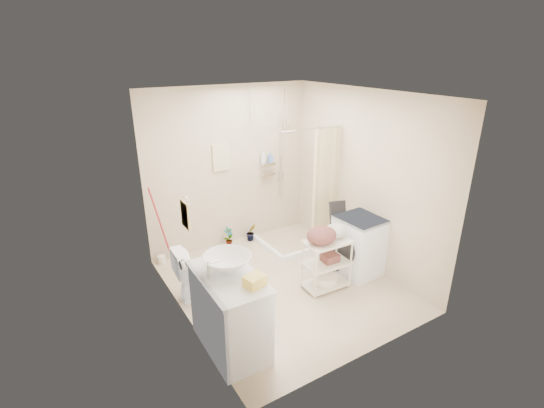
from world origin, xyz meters
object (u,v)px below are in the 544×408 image
(toilet, at_px, (202,271))
(washing_machine, at_px, (359,245))
(laundry_rack, at_px, (327,260))
(vanity, at_px, (230,312))

(toilet, distance_m, washing_machine, 2.27)
(toilet, bearing_deg, washing_machine, -103.05)
(toilet, distance_m, laundry_rack, 1.67)
(vanity, xyz_separation_m, toilet, (0.12, 1.09, -0.09))
(toilet, relative_size, washing_machine, 0.84)
(toilet, bearing_deg, laundry_rack, -111.99)
(washing_machine, bearing_deg, vanity, -171.73)
(vanity, height_order, laundry_rack, vanity)
(washing_machine, xyz_separation_m, laundry_rack, (-0.67, -0.08, -0.01))
(toilet, xyz_separation_m, washing_machine, (2.18, -0.64, 0.07))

